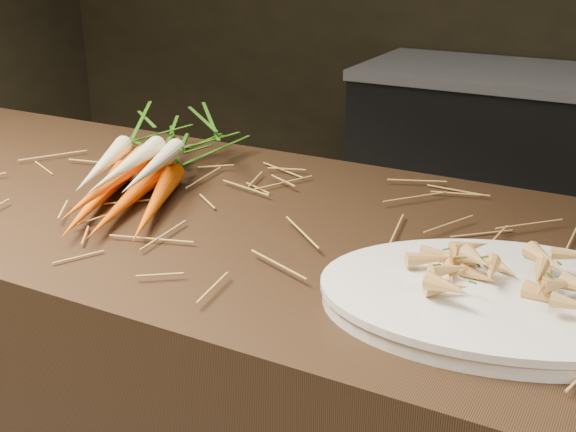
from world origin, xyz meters
name	(u,v)px	position (x,y,z in m)	size (l,w,h in m)	color
straw_bedding	(291,220)	(0.00, 0.30, 0.91)	(1.40, 0.60, 0.02)	olive
root_veg_bunch	(156,153)	(-0.32, 0.38, 0.95)	(0.36, 0.59, 0.11)	#EA5607
serving_platter	(506,302)	(0.36, 0.18, 0.91)	(0.45, 0.30, 0.02)	white
roasted_veg_heap	(509,275)	(0.36, 0.18, 0.95)	(0.22, 0.16, 0.05)	#AA7B33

